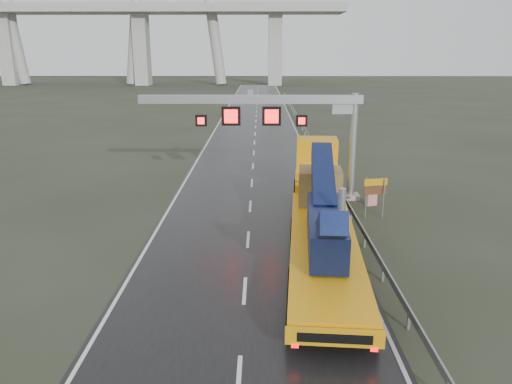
{
  "coord_description": "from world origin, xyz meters",
  "views": [
    {
      "loc": [
        0.65,
        -15.3,
        9.83
      ],
      "look_at": [
        0.45,
        8.21,
        3.2
      ],
      "focal_mm": 35.0,
      "sensor_mm": 36.0,
      "label": 1
    }
  ],
  "objects_px": {
    "heavy_haul_truck": "(321,200)",
    "exit_sign_pair": "(375,190)",
    "sign_gantry": "(282,117)",
    "striped_barrier": "(371,197)"
  },
  "relations": [
    {
      "from": "heavy_haul_truck",
      "to": "exit_sign_pair",
      "type": "relative_size",
      "value": 8.43
    },
    {
      "from": "exit_sign_pair",
      "to": "heavy_haul_truck",
      "type": "bearing_deg",
      "value": -155.79
    },
    {
      "from": "sign_gantry",
      "to": "heavy_haul_truck",
      "type": "distance_m",
      "value": 7.97
    },
    {
      "from": "sign_gantry",
      "to": "exit_sign_pair",
      "type": "relative_size",
      "value": 5.91
    },
    {
      "from": "heavy_haul_truck",
      "to": "striped_barrier",
      "type": "height_order",
      "value": "heavy_haul_truck"
    },
    {
      "from": "heavy_haul_truck",
      "to": "striped_barrier",
      "type": "relative_size",
      "value": 17.79
    },
    {
      "from": "heavy_haul_truck",
      "to": "exit_sign_pair",
      "type": "bearing_deg",
      "value": 40.01
    },
    {
      "from": "sign_gantry",
      "to": "striped_barrier",
      "type": "xyz_separation_m",
      "value": [
        5.9,
        -1.59,
        -5.02
      ]
    },
    {
      "from": "striped_barrier",
      "to": "exit_sign_pair",
      "type": "bearing_deg",
      "value": -118.45
    },
    {
      "from": "heavy_haul_truck",
      "to": "sign_gantry",
      "type": "bearing_deg",
      "value": 109.94
    }
  ]
}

